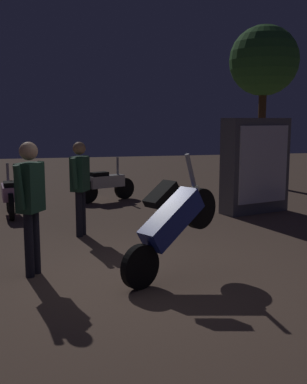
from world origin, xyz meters
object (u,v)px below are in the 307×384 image
(motorcycle_white_parked_left, at_px, (106,184))
(motorcycle_pink_parked_right, at_px, (10,195))
(person_rider_beside, at_px, (30,196))
(motorcycle_blue_foreground, at_px, (171,223))
(kiosk_billboard, at_px, (256,166))
(person_bystander_far, at_px, (80,180))

(motorcycle_white_parked_left, height_order, motorcycle_pink_parked_right, same)
(person_rider_beside, bearing_deg, motorcycle_white_parked_left, 103.40)
(motorcycle_blue_foreground, bearing_deg, kiosk_billboard, 21.88)
(motorcycle_white_parked_left, xyz_separation_m, person_rider_beside, (-1.75, -5.49, 0.64))
(motorcycle_blue_foreground, distance_m, motorcycle_pink_parked_right, 5.31)
(motorcycle_white_parked_left, bearing_deg, motorcycle_blue_foreground, -113.16)
(person_rider_beside, bearing_deg, kiosk_billboard, 65.49)
(motorcycle_blue_foreground, relative_size, motorcycle_pink_parked_right, 0.98)
(kiosk_billboard, bearing_deg, motorcycle_white_parked_left, -52.19)
(person_rider_beside, xyz_separation_m, kiosk_billboard, (4.80, 3.29, -0.02))
(motorcycle_blue_foreground, relative_size, motorcycle_white_parked_left, 1.04)
(motorcycle_pink_parked_right, xyz_separation_m, person_rider_beside, (0.53, -4.21, 0.64))
(motorcycle_blue_foreground, height_order, person_rider_beside, person_rider_beside)
(person_bystander_far, bearing_deg, motorcycle_white_parked_left, -78.40)
(motorcycle_white_parked_left, bearing_deg, person_rider_beside, -130.97)
(motorcycle_white_parked_left, bearing_deg, person_bystander_far, -128.39)
(person_bystander_far, bearing_deg, person_rider_beside, 94.76)
(motorcycle_blue_foreground, bearing_deg, motorcycle_white_parked_left, 60.25)
(motorcycle_pink_parked_right, bearing_deg, kiosk_billboard, -106.06)
(person_bystander_far, bearing_deg, kiosk_billboard, -135.65)
(motorcycle_white_parked_left, height_order, person_rider_beside, person_rider_beside)
(motorcycle_pink_parked_right, relative_size, kiosk_billboard, 0.79)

